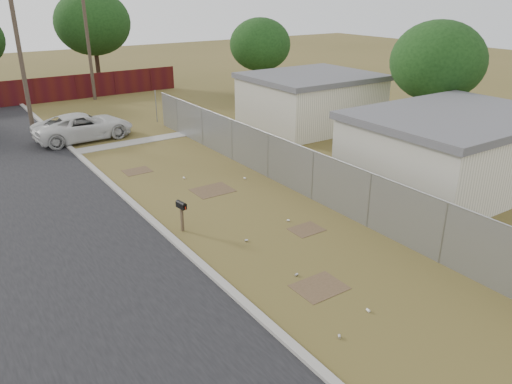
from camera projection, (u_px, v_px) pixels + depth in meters
ground at (246, 218)px, 18.18m from camera, size 120.00×120.00×0.00m
street at (6, 188)px, 20.84m from camera, size 15.10×60.00×0.12m
chainlink_fence at (296, 173)px, 20.29m from camera, size 0.10×27.06×2.02m
utility_poles at (10, 43)px, 30.36m from camera, size 12.60×8.24×9.00m
houses at (374, 122)px, 25.03m from camera, size 9.30×17.24×3.10m
horizon_trees at (73, 37)px, 34.94m from camera, size 33.32×31.94×7.78m
mailbox at (181, 208)px, 16.86m from camera, size 0.23×0.48×1.10m
pickup_truck at (84, 126)px, 27.37m from camera, size 5.40×2.70×1.47m
scattered_litter at (270, 236)px, 16.76m from camera, size 4.08×11.96×0.07m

